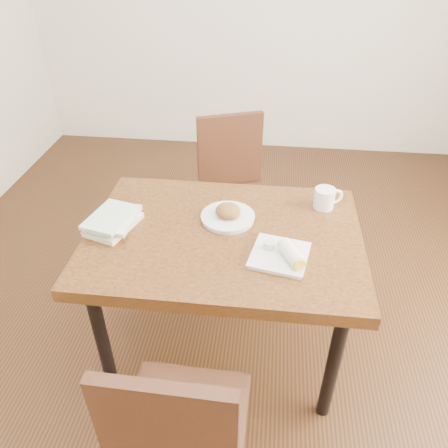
# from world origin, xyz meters

# --- Properties ---
(ground) EXTENTS (4.00, 5.00, 0.01)m
(ground) POSITION_xyz_m (0.00, 0.00, -0.01)
(ground) COLOR #472814
(ground) RESTS_ON ground
(room_walls) EXTENTS (4.02, 5.02, 2.80)m
(room_walls) POSITION_xyz_m (0.00, 0.00, 1.63)
(room_walls) COLOR silver
(room_walls) RESTS_ON ground
(table) EXTENTS (1.22, 0.87, 0.75)m
(table) POSITION_xyz_m (0.00, 0.00, 0.67)
(table) COLOR brown
(table) RESTS_ON ground
(chair_near) EXTENTS (0.43, 0.43, 0.95)m
(chair_near) POSITION_xyz_m (-0.05, -0.81, 0.55)
(chair_near) COLOR #442013
(chair_near) RESTS_ON ground
(chair_far) EXTENTS (0.54, 0.54, 0.95)m
(chair_far) POSITION_xyz_m (-0.03, 0.77, 0.55)
(chair_far) COLOR #3F1C12
(chair_far) RESTS_ON ground
(plate_scone) EXTENTS (0.25, 0.25, 0.08)m
(plate_scone) POSITION_xyz_m (0.01, 0.11, 0.77)
(plate_scone) COLOR white
(plate_scone) RESTS_ON table
(coffee_mug) EXTENTS (0.14, 0.10, 0.10)m
(coffee_mug) POSITION_xyz_m (0.46, 0.27, 0.80)
(coffee_mug) COLOR white
(coffee_mug) RESTS_ON table
(plate_burrito) EXTENTS (0.27, 0.27, 0.08)m
(plate_burrito) POSITION_xyz_m (0.26, -0.15, 0.77)
(plate_burrito) COLOR white
(plate_burrito) RESTS_ON table
(book_stack) EXTENTS (0.23, 0.28, 0.06)m
(book_stack) POSITION_xyz_m (-0.50, -0.01, 0.78)
(book_stack) COLOR white
(book_stack) RESTS_ON table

